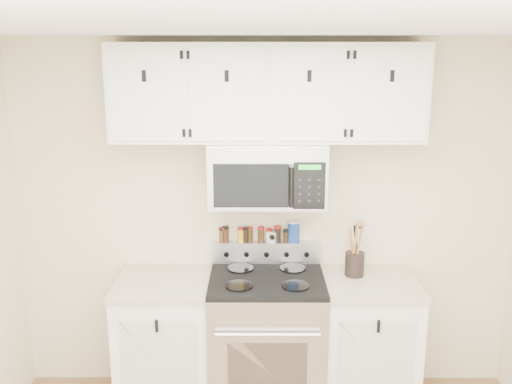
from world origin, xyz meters
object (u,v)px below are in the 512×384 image
range (267,340)px  salt_canister (294,231)px  microwave (267,173)px  utensil_crock (355,262)px

range → salt_canister: bearing=56.0°
microwave → salt_canister: size_ratio=4.97×
range → utensil_crock: utensil_crock is taller
range → salt_canister: size_ratio=7.20×
utensil_crock → salt_canister: 0.47m
salt_canister → range: bearing=-124.0°
utensil_crock → microwave: bearing=178.2°
range → salt_canister: (0.19, 0.28, 0.69)m
range → microwave: size_ratio=1.45×
range → microwave: 1.15m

